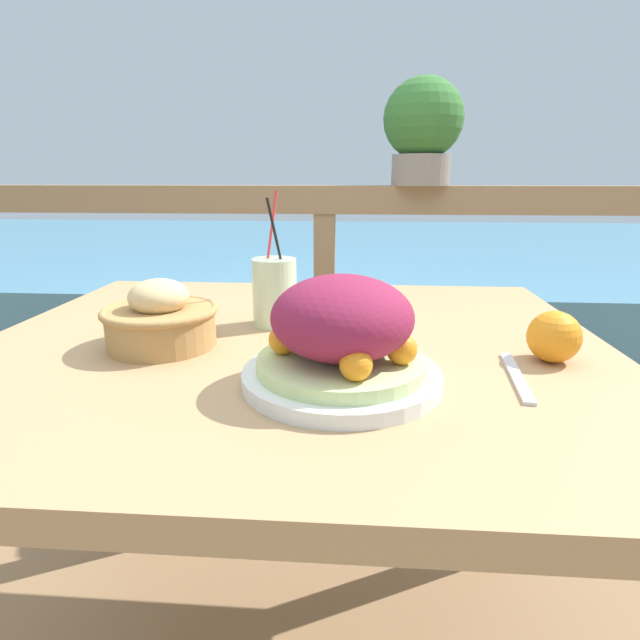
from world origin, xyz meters
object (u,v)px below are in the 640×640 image
(salad_plate, at_px, (342,338))
(potted_plant, at_px, (423,128))
(bread_basket, at_px, (161,319))
(drink_glass, at_px, (275,292))

(salad_plate, bearing_deg, potted_plant, 78.45)
(salad_plate, height_order, bread_basket, salad_plate)
(bread_basket, bearing_deg, salad_plate, -24.16)
(drink_glass, relative_size, potted_plant, 0.75)
(salad_plate, xyz_separation_m, drink_glass, (-0.13, 0.27, -0.00))
(salad_plate, bearing_deg, bread_basket, 155.84)
(salad_plate, relative_size, potted_plant, 0.82)
(bread_basket, bearing_deg, potted_plant, 60.91)
(drink_glass, height_order, potted_plant, potted_plant)
(bread_basket, xyz_separation_m, potted_plant, (0.52, 0.93, 0.37))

